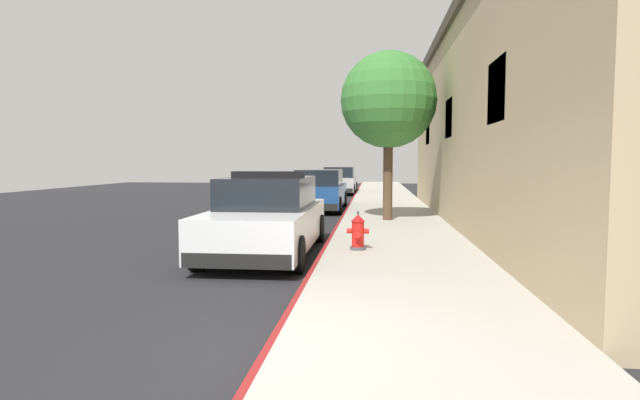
{
  "coord_description": "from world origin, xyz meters",
  "views": [
    {
      "loc": [
        0.94,
        -4.64,
        1.88
      ],
      "look_at": [
        -0.28,
        7.06,
        1.0
      ],
      "focal_mm": 28.98,
      "sensor_mm": 36.0,
      "label": 1
    }
  ],
  "objects_px": {
    "police_cruiser": "(268,218)",
    "parked_car_silver_ahead": "(319,191)",
    "street_tree": "(389,101)",
    "fire_hydrant": "(358,232)",
    "parked_car_dark_far": "(339,181)"
  },
  "relations": [
    {
      "from": "street_tree",
      "to": "parked_car_silver_ahead",
      "type": "bearing_deg",
      "value": 119.62
    },
    {
      "from": "parked_car_silver_ahead",
      "to": "fire_hydrant",
      "type": "distance_m",
      "value": 9.95
    },
    {
      "from": "street_tree",
      "to": "fire_hydrant",
      "type": "bearing_deg",
      "value": -97.65
    },
    {
      "from": "police_cruiser",
      "to": "parked_car_dark_far",
      "type": "xyz_separation_m",
      "value": [
        0.14,
        19.78,
        -0.0
      ]
    },
    {
      "from": "fire_hydrant",
      "to": "street_tree",
      "type": "distance_m",
      "value": 6.27
    },
    {
      "from": "parked_car_silver_ahead",
      "to": "fire_hydrant",
      "type": "height_order",
      "value": "parked_car_silver_ahead"
    },
    {
      "from": "parked_car_silver_ahead",
      "to": "street_tree",
      "type": "height_order",
      "value": "street_tree"
    },
    {
      "from": "police_cruiser",
      "to": "fire_hydrant",
      "type": "relative_size",
      "value": 6.37
    },
    {
      "from": "parked_car_silver_ahead",
      "to": "parked_car_dark_far",
      "type": "bearing_deg",
      "value": 89.38
    },
    {
      "from": "parked_car_dark_far",
      "to": "street_tree",
      "type": "bearing_deg",
      "value": -80.59
    },
    {
      "from": "parked_car_silver_ahead",
      "to": "street_tree",
      "type": "xyz_separation_m",
      "value": [
        2.52,
        -4.43,
        2.93
      ]
    },
    {
      "from": "police_cruiser",
      "to": "parked_car_silver_ahead",
      "type": "xyz_separation_m",
      "value": [
        0.04,
        9.67,
        -0.0
      ]
    },
    {
      "from": "parked_car_dark_far",
      "to": "fire_hydrant",
      "type": "relative_size",
      "value": 6.37
    },
    {
      "from": "parked_car_dark_far",
      "to": "police_cruiser",
      "type": "bearing_deg",
      "value": -90.42
    },
    {
      "from": "parked_car_dark_far",
      "to": "street_tree",
      "type": "xyz_separation_m",
      "value": [
        2.41,
        -14.53,
        2.93
      ]
    }
  ]
}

